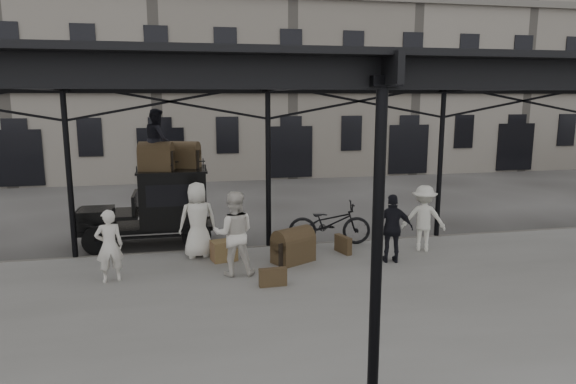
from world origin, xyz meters
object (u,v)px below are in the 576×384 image
object	(u,v)px
taxi	(162,203)
bicycle	(329,223)
porter_official	(393,229)
steamer_trunk_platform	(293,248)
steamer_trunk_roof_near	(156,158)
porter_left	(109,246)

from	to	relation	value
taxi	bicycle	size ratio (longest dim) A/B	1.61
bicycle	taxi	bearing A→B (deg)	82.23
porter_official	steamer_trunk_platform	distance (m)	2.48
steamer_trunk_roof_near	bicycle	bearing A→B (deg)	-2.02
porter_left	steamer_trunk_roof_near	world-z (taller)	steamer_trunk_roof_near
taxi	steamer_trunk_platform	size ratio (longest dim) A/B	3.71
porter_left	steamer_trunk_platform	world-z (taller)	porter_left
porter_left	steamer_trunk_roof_near	xyz separation A→B (m)	(0.95, 3.00, 1.55)
porter_left	bicycle	world-z (taller)	porter_left
bicycle	steamer_trunk_roof_near	xyz separation A→B (m)	(-4.60, 1.19, 1.77)
porter_left	bicycle	bearing A→B (deg)	-174.80
porter_left	porter_official	xyz separation A→B (m)	(6.61, 0.00, 0.03)
porter_official	steamer_trunk_roof_near	xyz separation A→B (m)	(-5.67, 3.00, 1.51)
taxi	steamer_trunk_roof_near	bearing A→B (deg)	-108.07
porter_left	steamer_trunk_roof_near	distance (m)	3.51
steamer_trunk_roof_near	steamer_trunk_platform	bearing A→B (deg)	-24.77
bicycle	steamer_trunk_roof_near	distance (m)	5.06
bicycle	steamer_trunk_platform	size ratio (longest dim) A/B	2.30
porter_left	porter_official	distance (m)	6.61
porter_official	steamer_trunk_platform	bearing A→B (deg)	0.45
taxi	bicycle	xyz separation A→B (m)	(4.52, -1.43, -0.46)
steamer_trunk_platform	bicycle	bearing A→B (deg)	16.00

